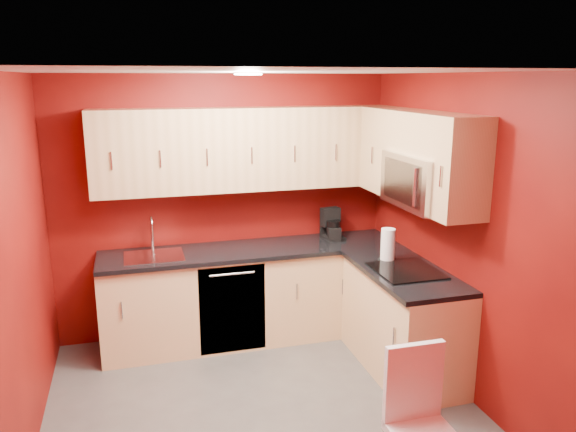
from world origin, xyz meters
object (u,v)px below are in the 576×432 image
microwave (424,181)px  coffee_maker (333,224)px  dining_chair (425,430)px  sink (154,252)px  napkin_holder (334,234)px  paper_towel (388,245)px

microwave → coffee_maker: microwave is taller
coffee_maker → dining_chair: size_ratio=0.33×
sink → coffee_maker: 1.74m
napkin_holder → dining_chair: (-0.32, -2.41, -0.51)m
napkin_holder → coffee_maker: bearing=78.2°
microwave → dining_chair: (-0.69, -1.40, -1.20)m
microwave → napkin_holder: (-0.37, 1.01, -0.68)m
microwave → sink: microwave is taller
coffee_maker → microwave: bearing=-79.8°
coffee_maker → napkin_holder: 0.10m
coffee_maker → paper_towel: coffee_maker is taller
coffee_maker → napkin_holder: (-0.01, -0.06, -0.09)m
coffee_maker → dining_chair: 2.56m
sink → paper_towel: (1.95, -0.71, 0.11)m
microwave → paper_towel: microwave is taller
microwave → napkin_holder: bearing=110.2°
sink → napkin_holder: bearing=0.2°
microwave → dining_chair: size_ratio=0.82×
paper_towel → coffee_maker: bearing=105.8°
sink → napkin_holder: (1.72, 0.01, 0.03)m
napkin_holder → dining_chair: size_ratio=0.14×
dining_chair → coffee_maker: bearing=83.0°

